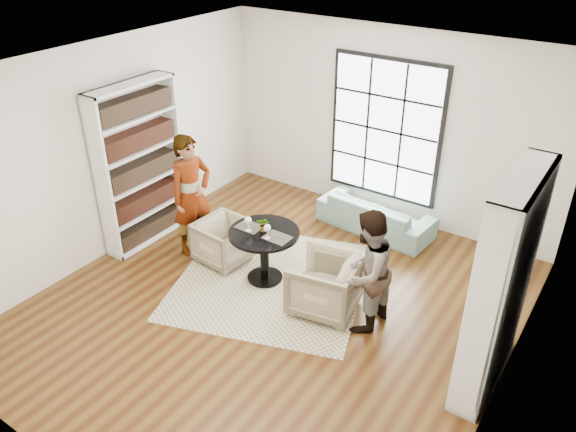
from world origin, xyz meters
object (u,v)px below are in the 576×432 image
Objects in this scene: person_right at (366,272)px; wine_glass_right at (267,229)px; pedestal_table at (264,245)px; wine_glass_left at (248,221)px; flower_centerpiece at (264,224)px; person_left at (192,195)px; sofa at (376,214)px; armchair_left at (224,242)px; armchair_right at (324,284)px.

person_right is 7.65× the size of wine_glass_right.
pedestal_table is 0.60× the size of person_right.
wine_glass_left is 1.05× the size of flower_centerpiece.
person_left is 2.83m from person_right.
person_right is at bearing -3.48° from pedestal_table.
flower_centerpiece reaches higher than sofa.
person_left is 1.43m from wine_glass_right.
pedestal_table is at bearing -68.31° from flower_centerpiece.
armchair_left is 3.33× the size of wine_glass_left.
armchair_left is 3.46× the size of wine_glass_right.
flower_centerpiece is at bearing 111.69° from pedestal_table.
wine_glass_left is (1.10, -0.13, 0.01)m from person_left.
person_right reaches higher than pedestal_table.
person_right is 7.73× the size of flower_centerpiece.
flower_centerpiece is (1.28, -0.02, -0.05)m from person_left.
armchair_right is at bearing -6.64° from flower_centerpiece.
person_left reaches higher than armchair_left.
armchair_right reaches higher than sofa.
person_right reaches higher than flower_centerpiece.
sofa is at bearing -29.68° from armchair_left.
person_right is 1.55m from flower_centerpiece.
flower_centerpiece is at bearing -90.53° from person_right.
flower_centerpiece is at bearing 34.31° from wine_glass_left.
person_right reaches higher than wine_glass_right.
pedestal_table is 4.67× the size of flower_centerpiece.
armchair_left is 0.81m from wine_glass_left.
person_left reaches higher than pedestal_table.
pedestal_table is at bearing -79.05° from person_left.
person_left is 8.49× the size of wine_glass_left.
sofa is at bearing 179.04° from armchair_right.
wine_glass_left reaches higher than armchair_left.
wine_glass_right is (1.42, -0.14, 0.00)m from person_left.
flower_centerpiece is (-1.00, 0.12, 0.48)m from armchair_right.
wine_glass_left is (0.55, -0.13, 0.58)m from armchair_left.
person_right is (0.89, -2.14, 0.52)m from sofa.
flower_centerpiece is at bearing -86.36° from armchair_left.
wine_glass_right is 1.01× the size of flower_centerpiece.
person_left is 1.15× the size of person_right.
wine_glass_left is (-1.17, -0.00, 0.53)m from armchair_right.
armchair_left is 3.49× the size of flower_centerpiece.
person_right is at bearing 0.02° from wine_glass_left.
sofa is at bearing -31.27° from person_left.
pedestal_table is 0.41m from wine_glass_left.
flower_centerpiece reaches higher than pedestal_table.
wine_glass_right reaches higher than armchair_left.
armchair_right is at bearing -86.24° from person_right.
pedestal_table is 0.52× the size of person_left.
person_left is at bearing -103.42° from armchair_right.
flower_centerpiece is at bearing 77.47° from sofa.
person_left is at bearing 94.86° from armchair_left.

